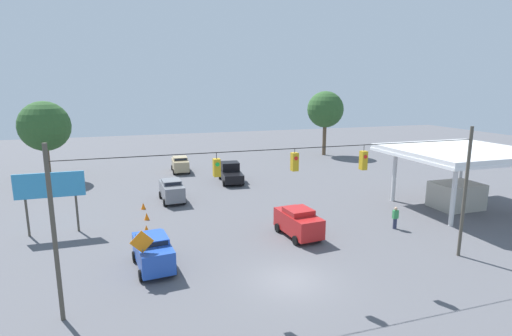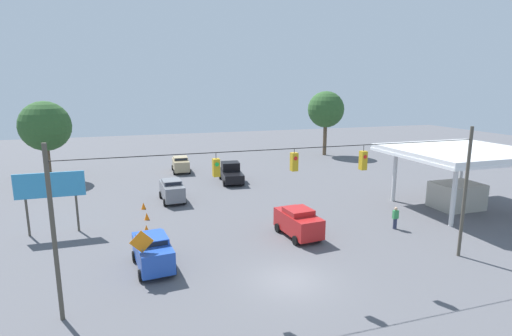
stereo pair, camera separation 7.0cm
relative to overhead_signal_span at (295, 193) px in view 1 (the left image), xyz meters
The scene contains 18 objects.
ground_plane 4.95m from the overhead_signal_span, 71.69° to the right, with size 140.00×140.00×0.00m, color #56565B.
overhead_signal_span is the anchor object (origin of this frame).
sedan_grey_withflow_far 18.62m from the overhead_signal_span, 75.91° to the right, with size 2.12×4.27×2.00m.
sedan_blue_parked_shoulder 9.03m from the overhead_signal_span, 30.37° to the right, with size 2.34×4.26×1.95m.
sedan_red_crossing_near 7.79m from the overhead_signal_span, 115.99° to the right, with size 2.38×4.19×2.02m.
pickup_truck_black_oncoming_deep 23.71m from the overhead_signal_span, 96.28° to the right, with size 2.63×5.23×2.12m.
sedan_tan_withflow_deep 30.44m from the overhead_signal_span, 86.15° to the right, with size 2.14×4.22×1.89m.
traffic_cone_nearest 9.46m from the overhead_signal_span, 31.35° to the right, with size 0.41×0.41×0.57m, color orange.
traffic_cone_second 10.84m from the overhead_signal_span, 45.45° to the right, with size 0.41×0.41×0.57m, color orange.
traffic_cone_third 13.20m from the overhead_signal_span, 54.90° to the right, with size 0.41×0.41×0.57m, color orange.
traffic_cone_fourth 15.43m from the overhead_signal_span, 61.89° to the right, with size 0.41×0.41×0.57m, color orange.
traffic_cone_fifth 18.05m from the overhead_signal_span, 66.12° to the right, with size 0.41×0.41×0.57m, color orange.
gas_station 20.27m from the overhead_signal_span, 156.82° to the right, with size 10.95×10.03×5.19m.
roadside_billboard 18.00m from the overhead_signal_span, 41.81° to the right, with size 4.56×0.16×4.45m.
work_zone_sign 8.62m from the overhead_signal_span, 19.75° to the right, with size 1.27×0.06×2.84m.
pedestrian 12.33m from the overhead_signal_span, 153.14° to the right, with size 0.40×0.28×1.66m.
tree_horizon_left 41.24m from the overhead_signal_span, 119.77° to the right, with size 5.39×5.39×9.59m.
tree_horizon_right 34.47m from the overhead_signal_span, 61.46° to the right, with size 5.42×5.42×8.76m.
Camera 1 is at (7.96, 18.36, 10.35)m, focal length 28.00 mm.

